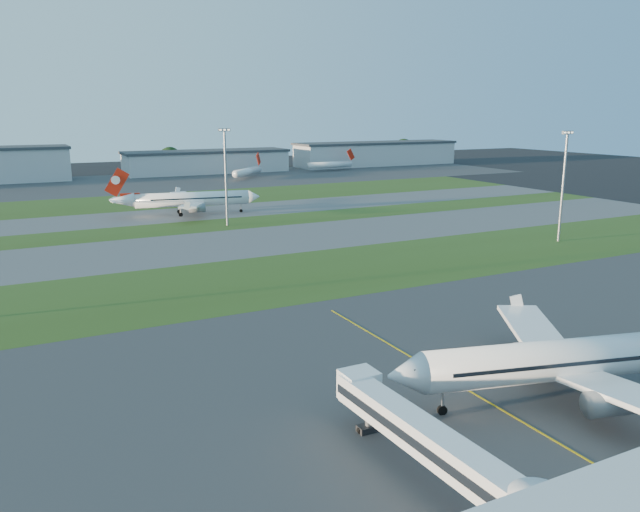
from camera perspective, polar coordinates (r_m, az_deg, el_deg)
ground at (r=70.70m, az=9.22°, el=-12.29°), size 700.00×700.00×0.00m
apron_near at (r=70.70m, az=9.22°, el=-12.29°), size 300.00×70.00×0.01m
grass_strip_a at (r=114.03m, az=-6.41°, el=-2.30°), size 300.00×34.00×0.01m
taxiway_a at (r=144.52m, az=-11.10°, el=0.82°), size 300.00×32.00×0.01m
grass_strip_b at (r=168.25m, az=-13.51°, el=2.42°), size 300.00×18.00×0.01m
taxiway_b at (r=189.41m, az=-15.13°, el=3.49°), size 300.00×26.00×0.01m
grass_strip_c at (r=221.45m, az=-16.98°, el=4.70°), size 300.00×40.00×0.01m
apron_far at (r=280.28m, az=-19.26°, el=6.19°), size 400.00×80.00×0.01m
yellow_line at (r=73.56m, az=12.43°, el=-11.40°), size 0.25×60.00×0.02m
jet_bridge at (r=52.83m, az=10.62°, el=-16.76°), size 4.20×26.90×6.20m
airliner_parked at (r=71.82m, az=22.51°, el=-8.73°), size 41.46×34.77×13.19m
airliner_taxiing at (r=190.02m, az=-11.69°, el=5.08°), size 41.06×34.53×12.91m
mini_jet_near at (r=290.65m, az=-6.63°, el=7.70°), size 21.45×21.45×9.48m
mini_jet_far at (r=325.66m, az=0.96°, el=8.36°), size 28.63×5.52×9.48m
light_mast_centre at (r=168.47m, az=-8.62°, el=7.73°), size 3.20×0.70×25.80m
light_mast_east at (r=156.36m, az=21.38°, el=6.58°), size 3.20×0.70×25.80m
hangar_east at (r=320.91m, az=-10.30°, el=8.50°), size 81.60×23.00×11.20m
hangar_far_east at (r=362.87m, az=5.16°, el=9.32°), size 96.90×23.00×13.20m
tree_mid_west at (r=318.43m, az=-24.01°, el=7.60°), size 9.90×9.90×10.80m
tree_mid_east at (r=330.31m, az=-13.55°, el=8.68°), size 11.55×11.55×12.60m
tree_east at (r=353.96m, az=-1.46°, el=9.20°), size 10.45×10.45×11.40m
tree_far_east at (r=392.69m, az=7.65°, el=9.66°), size 12.65×12.65×13.80m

